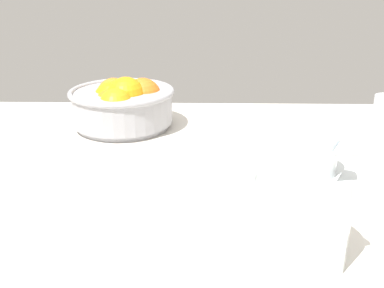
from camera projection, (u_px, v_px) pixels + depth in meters
ground_plane at (190, 206)px, 70.45cm from camera, size 146.20×107.74×3.00cm
fruit_bowl at (123, 103)px, 99.90cm from camera, size 23.76×23.76×11.81cm
juice_pitcher at (302, 215)px, 52.87cm from camera, size 11.66×13.64×17.32cm
spoon at (319, 166)px, 80.10cm from camera, size 6.41×15.70×1.00cm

